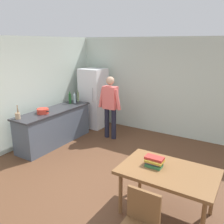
{
  "coord_description": "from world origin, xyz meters",
  "views": [
    {
      "loc": [
        2.34,
        -3.39,
        2.56
      ],
      "look_at": [
        -0.42,
        1.08,
        1.02
      ],
      "focal_mm": 38.33,
      "sensor_mm": 36.0,
      "label": 1
    }
  ],
  "objects_px": {
    "utensil_jar": "(18,116)",
    "book_stack": "(154,161)",
    "bottle_water_clear": "(75,99)",
    "refrigerator": "(94,98)",
    "cooking_pot": "(43,111)",
    "bottle_wine_green": "(70,99)",
    "person": "(110,104)",
    "dining_table": "(168,175)",
    "bottle_vinegar_tall": "(78,97)",
    "chair": "(139,223)"
  },
  "relations": [
    {
      "from": "bottle_wine_green",
      "to": "bottle_vinegar_tall",
      "type": "distance_m",
      "value": 0.32
    },
    {
      "from": "utensil_jar",
      "to": "bottle_vinegar_tall",
      "type": "height_order",
      "value": "same"
    },
    {
      "from": "bottle_vinegar_tall",
      "to": "book_stack",
      "type": "distance_m",
      "value": 3.86
    },
    {
      "from": "cooking_pot",
      "to": "book_stack",
      "type": "height_order",
      "value": "cooking_pot"
    },
    {
      "from": "bottle_water_clear",
      "to": "bottle_vinegar_tall",
      "type": "relative_size",
      "value": 0.94
    },
    {
      "from": "dining_table",
      "to": "cooking_pot",
      "type": "distance_m",
      "value": 3.48
    },
    {
      "from": "utensil_jar",
      "to": "book_stack",
      "type": "xyz_separation_m",
      "value": [
        3.3,
        -0.12,
        -0.15
      ]
    },
    {
      "from": "cooking_pot",
      "to": "bottle_wine_green",
      "type": "distance_m",
      "value": 1.09
    },
    {
      "from": "refrigerator",
      "to": "cooking_pot",
      "type": "distance_m",
      "value": 1.97
    },
    {
      "from": "dining_table",
      "to": "bottle_vinegar_tall",
      "type": "xyz_separation_m",
      "value": [
        -3.44,
        2.14,
        0.36
      ]
    },
    {
      "from": "utensil_jar",
      "to": "bottle_water_clear",
      "type": "distance_m",
      "value": 1.81
    },
    {
      "from": "bottle_water_clear",
      "to": "dining_table",
      "type": "bearing_deg",
      "value": -29.71
    },
    {
      "from": "refrigerator",
      "to": "book_stack",
      "type": "relative_size",
      "value": 6.4
    },
    {
      "from": "chair",
      "to": "cooking_pot",
      "type": "relative_size",
      "value": 2.28
    },
    {
      "from": "bottle_water_clear",
      "to": "book_stack",
      "type": "height_order",
      "value": "bottle_water_clear"
    },
    {
      "from": "bottle_wine_green",
      "to": "book_stack",
      "type": "bearing_deg",
      "value": -29.08
    },
    {
      "from": "person",
      "to": "bottle_wine_green",
      "type": "relative_size",
      "value": 5.0
    },
    {
      "from": "refrigerator",
      "to": "cooking_pot",
      "type": "height_order",
      "value": "refrigerator"
    },
    {
      "from": "bottle_wine_green",
      "to": "bottle_water_clear",
      "type": "xyz_separation_m",
      "value": [
        0.05,
        0.13,
        -0.02
      ]
    },
    {
      "from": "person",
      "to": "utensil_jar",
      "type": "distance_m",
      "value": 2.33
    },
    {
      "from": "person",
      "to": "cooking_pot",
      "type": "bearing_deg",
      "value": -126.31
    },
    {
      "from": "refrigerator",
      "to": "chair",
      "type": "xyz_separation_m",
      "value": [
        3.3,
        -3.67,
        -0.37
      ]
    },
    {
      "from": "refrigerator",
      "to": "bottle_wine_green",
      "type": "height_order",
      "value": "refrigerator"
    },
    {
      "from": "cooking_pot",
      "to": "bottle_water_clear",
      "type": "relative_size",
      "value": 1.33
    },
    {
      "from": "bottle_wine_green",
      "to": "bottle_water_clear",
      "type": "height_order",
      "value": "bottle_wine_green"
    },
    {
      "from": "refrigerator",
      "to": "book_stack",
      "type": "distance_m",
      "value": 4.08
    },
    {
      "from": "person",
      "to": "dining_table",
      "type": "distance_m",
      "value": 3.2
    },
    {
      "from": "refrigerator",
      "to": "bottle_water_clear",
      "type": "distance_m",
      "value": 0.77
    },
    {
      "from": "utensil_jar",
      "to": "book_stack",
      "type": "relative_size",
      "value": 1.14
    },
    {
      "from": "refrigerator",
      "to": "bottle_vinegar_tall",
      "type": "relative_size",
      "value": 5.62
    },
    {
      "from": "cooking_pot",
      "to": "utensil_jar",
      "type": "distance_m",
      "value": 0.61
    },
    {
      "from": "chair",
      "to": "refrigerator",
      "type": "bearing_deg",
      "value": 124.22
    },
    {
      "from": "chair",
      "to": "bottle_water_clear",
      "type": "distance_m",
      "value": 4.52
    },
    {
      "from": "bottle_wine_green",
      "to": "chair",
      "type": "bearing_deg",
      "value": -38.78
    },
    {
      "from": "cooking_pot",
      "to": "bottle_wine_green",
      "type": "xyz_separation_m",
      "value": [
        -0.08,
        1.08,
        0.09
      ]
    },
    {
      "from": "refrigerator",
      "to": "bottle_water_clear",
      "type": "xyz_separation_m",
      "value": [
        -0.11,
        -0.75,
        0.13
      ]
    },
    {
      "from": "bottle_wine_green",
      "to": "bottle_water_clear",
      "type": "distance_m",
      "value": 0.14
    },
    {
      "from": "person",
      "to": "bottle_water_clear",
      "type": "bearing_deg",
      "value": -169.48
    },
    {
      "from": "cooking_pot",
      "to": "bottle_vinegar_tall",
      "type": "relative_size",
      "value": 1.25
    },
    {
      "from": "dining_table",
      "to": "chair",
      "type": "distance_m",
      "value": 0.98
    },
    {
      "from": "chair",
      "to": "bottle_wine_green",
      "type": "height_order",
      "value": "bottle_wine_green"
    },
    {
      "from": "dining_table",
      "to": "bottle_water_clear",
      "type": "xyz_separation_m",
      "value": [
        -3.41,
        1.95,
        0.35
      ]
    },
    {
      "from": "dining_table",
      "to": "cooking_pot",
      "type": "bearing_deg",
      "value": 167.71
    },
    {
      "from": "person",
      "to": "bottle_wine_green",
      "type": "height_order",
      "value": "person"
    },
    {
      "from": "dining_table",
      "to": "utensil_jar",
      "type": "height_order",
      "value": "utensil_jar"
    },
    {
      "from": "refrigerator",
      "to": "cooking_pot",
      "type": "bearing_deg",
      "value": -92.49
    },
    {
      "from": "chair",
      "to": "dining_table",
      "type": "bearing_deg",
      "value": 82.24
    },
    {
      "from": "refrigerator",
      "to": "utensil_jar",
      "type": "height_order",
      "value": "refrigerator"
    },
    {
      "from": "person",
      "to": "utensil_jar",
      "type": "bearing_deg",
      "value": -120.5
    },
    {
      "from": "book_stack",
      "to": "bottle_water_clear",
      "type": "bearing_deg",
      "value": 148.76
    }
  ]
}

